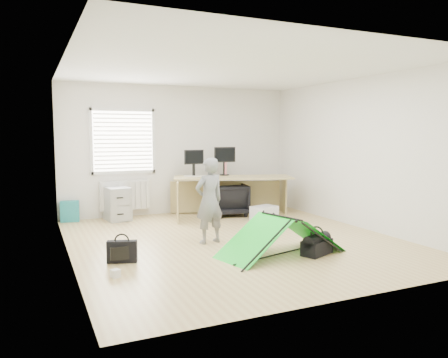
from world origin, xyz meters
name	(u,v)px	position (x,y,z in m)	size (l,w,h in m)	color
ground	(234,240)	(0.00, 0.00, 0.00)	(5.50, 5.50, 0.00)	tan
back_wall	(179,150)	(0.00, 2.75, 1.35)	(5.00, 0.02, 2.70)	silver
window	(123,141)	(-1.20, 2.71, 1.55)	(1.20, 0.06, 1.20)	silver
radiator	(125,195)	(-1.20, 2.67, 0.45)	(1.00, 0.12, 0.60)	silver
desk	(233,196)	(0.86, 1.87, 0.41)	(2.41, 0.77, 0.82)	tan
filing_cabinet	(117,204)	(-1.40, 2.42, 0.33)	(0.42, 0.56, 0.66)	#9B9DA0
monitor_left	(194,167)	(0.13, 2.21, 1.02)	(0.42, 0.09, 0.40)	black
monitor_right	(224,165)	(0.82, 2.20, 1.04)	(0.46, 0.10, 0.44)	black
keyboard	(196,176)	(0.16, 2.17, 0.83)	(0.47, 0.16, 0.02)	beige
thermos	(225,169)	(0.84, 2.21, 0.96)	(0.08, 0.08, 0.28)	#D5777C
office_chair	(229,199)	(0.83, 1.98, 0.33)	(0.71, 0.73, 0.66)	black
person	(209,201)	(-0.43, 0.01, 0.67)	(0.49, 0.32, 1.34)	slate
kite	(281,235)	(0.25, -1.02, 0.27)	(1.76, 0.78, 0.55)	#13D226
storage_crate	(264,213)	(1.26, 1.26, 0.14)	(0.49, 0.34, 0.27)	white
tote_bag	(70,211)	(-2.28, 2.62, 0.20)	(0.34, 0.15, 0.41)	teal
laptop_bag	(122,252)	(-1.88, -0.49, 0.15)	(0.39, 0.12, 0.29)	black
white_box	(115,273)	(-2.07, -1.07, 0.05)	(0.10, 0.10, 0.10)	silver
duffel_bag	(317,247)	(0.71, -1.23, 0.11)	(0.49, 0.25, 0.21)	black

